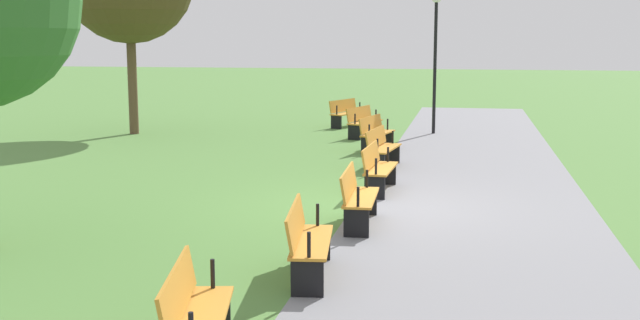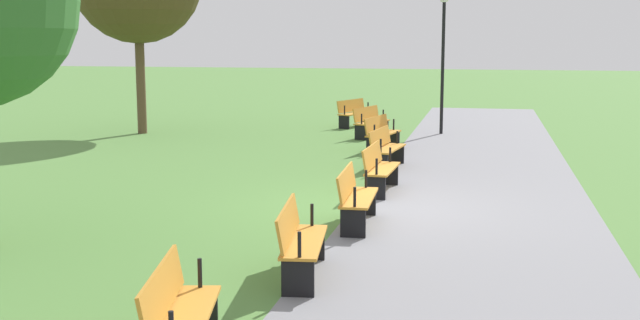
# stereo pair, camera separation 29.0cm
# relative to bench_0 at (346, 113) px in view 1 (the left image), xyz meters

# --- Properties ---
(ground_plane) EXTENTS (120.00, 120.00, 0.00)m
(ground_plane) POSITION_rel_bench_0_xyz_m (12.05, 2.39, -0.47)
(ground_plane) COLOR #54843D
(path_paving) EXTENTS (39.37, 4.12, 0.01)m
(path_paving) POSITION_rel_bench_0_xyz_m (12.05, 4.10, -0.46)
(path_paving) COLOR gray
(path_paving) RESTS_ON ground
(bench_0) EXTENTS (1.66, 1.04, 0.89)m
(bench_0) POSITION_rel_bench_0_xyz_m (0.00, 0.00, 0.00)
(bench_0) COLOR orange
(bench_0) RESTS_ON ground
(bench_1) EXTENTS (1.67, 0.92, 0.89)m
(bench_1) POSITION_rel_bench_0_xyz_m (2.59, 0.91, 0.00)
(bench_1) COLOR orange
(bench_1) RESTS_ON ground
(bench_2) EXTENTS (1.67, 0.80, 0.89)m
(bench_2) POSITION_rel_bench_0_xyz_m (5.24, 1.60, 0.00)
(bench_2) COLOR orange
(bench_2) RESTS_ON ground
(bench_3) EXTENTS (1.65, 0.67, 0.89)m
(bench_3) POSITION_rel_bench_0_xyz_m (7.94, 2.06, 0.00)
(bench_3) COLOR orange
(bench_3) RESTS_ON ground
(bench_4) EXTENTS (1.62, 0.54, 0.89)m
(bench_4) POSITION_rel_bench_0_xyz_m (10.67, 2.29, 0.00)
(bench_4) COLOR orange
(bench_4) RESTS_ON ground
(bench_5) EXTENTS (1.62, 0.54, 0.89)m
(bench_5) POSITION_rel_bench_0_xyz_m (13.42, 2.29, 0.00)
(bench_5) COLOR orange
(bench_5) RESTS_ON ground
(bench_6) EXTENTS (1.65, 0.67, 0.89)m
(bench_6) POSITION_rel_bench_0_xyz_m (16.15, 2.06, 0.00)
(bench_6) COLOR orange
(bench_6) RESTS_ON ground
(bench_7) EXTENTS (1.67, 0.80, 0.89)m
(bench_7) POSITION_rel_bench_0_xyz_m (18.85, 1.60, 0.00)
(bench_7) COLOR orange
(bench_7) RESTS_ON ground
(lamp_post) EXTENTS (0.32, 0.32, 4.27)m
(lamp_post) POSITION_rel_bench_0_xyz_m (1.31, 2.92, 2.48)
(lamp_post) COLOR black
(lamp_post) RESTS_ON ground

